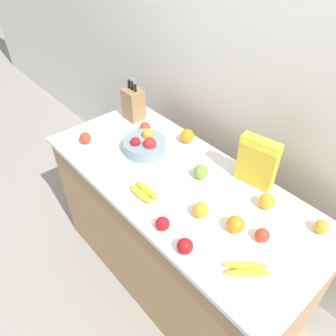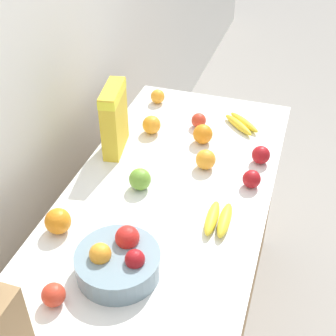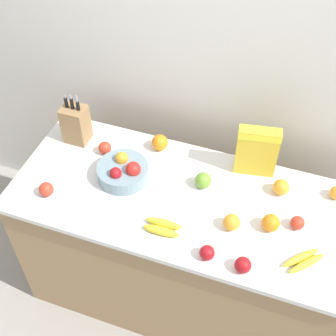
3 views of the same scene
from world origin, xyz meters
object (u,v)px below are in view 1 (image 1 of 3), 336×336
Objects in this scene: apple_front at (145,127)px; banana_bunch_right at (144,192)px; apple_rear at (262,235)px; knife_block at (133,104)px; orange_front_right at (187,136)px; orange_mid_left at (267,201)px; apple_middle at (85,138)px; fruit_bowl at (145,145)px; orange_front_center at (322,227)px; orange_by_cereal at (201,210)px; apple_leftmost at (162,224)px; banana_bunch_left at (247,269)px; apple_rightmost at (185,246)px; orange_near_bowl at (236,224)px; apple_by_knife_block at (201,172)px; cereal_box at (258,160)px.

banana_bunch_right is at bearing -39.05° from apple_front.
banana_bunch_right is at bearing -159.09° from apple_rear.
apple_front is at bearing -14.31° from knife_block.
orange_mid_left is (0.67, -0.10, -0.00)m from orange_front_right.
apple_middle is 0.83× the size of orange_front_right.
apple_front is (-0.16, 0.13, -0.01)m from fruit_bowl.
orange_front_center is at bearing 18.70° from apple_middle.
apple_leftmost is at bearing -107.55° from orange_by_cereal.
orange_front_center is (0.09, 0.43, 0.02)m from banana_bunch_left.
apple_rightmost reaches higher than orange_front_center.
apple_middle is (0.04, -0.41, -0.07)m from knife_block.
banana_bunch_right is (-0.64, -0.04, 0.00)m from banana_bunch_left.
knife_block is 1.38m from orange_front_center.
knife_block is at bearing 170.77° from apple_rear.
orange_near_bowl is 0.74m from orange_front_right.
apple_by_knife_block is at bearing 72.91° from banana_bunch_right.
orange_near_bowl is 0.95× the size of orange_front_right.
apple_rightmost reaches higher than apple_leftmost.
orange_front_center is at bearing 1.88° from knife_block.
orange_mid_left reaches higher than apple_middle.
orange_by_cereal is (0.06, 0.19, 0.01)m from apple_leftmost.
orange_near_bowl is (0.46, 0.17, 0.02)m from banana_bunch_right.
knife_block reaches higher than orange_front_center.
orange_mid_left is (0.01, 0.23, -0.00)m from orange_near_bowl.
apple_rear is 0.90× the size of apple_rightmost.
orange_front_right is (-0.30, 0.18, 0.00)m from apple_by_knife_block.
orange_by_cereal is at bearing 116.61° from apple_rightmost.
apple_middle is at bearing -173.27° from orange_by_cereal.
apple_rightmost is (0.69, -0.32, -0.01)m from fruit_bowl.
cereal_box is 3.18× the size of orange_front_right.
orange_near_bowl is at bearing -132.52° from orange_front_center.
fruit_bowl is 0.21m from apple_front.
orange_by_cereal is at bearing -121.62° from orange_mid_left.
orange_by_cereal reaches higher than apple_middle.
fruit_bowl reaches higher than apple_middle.
apple_middle is (-0.31, -0.23, -0.01)m from fruit_bowl.
apple_middle is (-0.71, -0.31, -0.00)m from apple_by_knife_block.
fruit_bowl reaches higher than apple_front.
orange_near_bowl is (0.17, 0.06, 0.00)m from orange_by_cereal.
cereal_box reaches higher than banana_bunch_right.
apple_rear is (0.27, -0.29, -0.12)m from cereal_box.
banana_bunch_right is 2.60× the size of orange_front_center.
banana_bunch_left is 0.42m from apple_leftmost.
apple_by_knife_block is 0.50m from apple_rightmost.
apple_leftmost is at bearing -30.66° from fruit_bowl.
apple_by_knife_block is (-0.54, 0.28, 0.02)m from banana_bunch_left.
knife_block reaches higher than apple_rightmost.
orange_front_right reaches higher than apple_rear.
apple_leftmost is at bearing -29.31° from knife_block.
apple_rear is 0.75× the size of orange_front_right.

